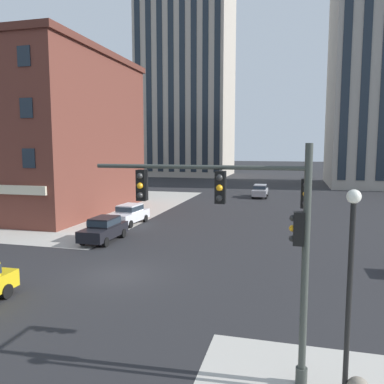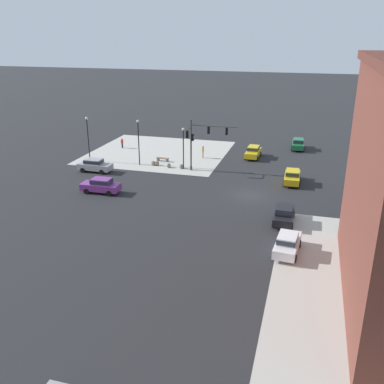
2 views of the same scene
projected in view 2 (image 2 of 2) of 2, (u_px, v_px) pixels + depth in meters
The scene contains 20 objects.
ground_plane at pixel (250, 195), 47.66m from camera, with size 320.00×320.00×0.00m, color #262628.
sidewalk_corner_slab at pixel (159, 152), 64.79m from camera, with size 20.00×19.00×0.02m, color #B7B2A8.
traffic_signal_main at pixel (199, 139), 54.46m from camera, with size 6.19×2.09×6.66m.
bollard_sphere_curb_a at pixel (181, 166), 56.96m from camera, with size 0.60×0.60×0.60m, color gray.
bollard_sphere_curb_b at pixel (169, 165), 57.38m from camera, with size 0.60×0.60×0.60m, color gray.
bollard_sphere_curb_c at pixel (157, 163), 58.28m from camera, with size 0.60×0.60×0.60m, color gray.
bollard_sphere_curb_d at pixel (154, 163), 58.33m from camera, with size 0.60×0.60×0.60m, color gray.
bench_near_signal at pixel (163, 159), 60.18m from camera, with size 1.84×0.66×0.49m.
pedestrian_near_bench at pixel (203, 151), 61.52m from camera, with size 0.24×0.55×1.76m.
pedestrian_at_curb at pixel (122, 142), 66.96m from camera, with size 0.28×0.53×1.54m.
street_lamp_corner_near at pixel (183, 144), 55.71m from camera, with size 0.36×0.36×5.52m.
street_lamp_mid_sidewalk at pixel (138, 138), 57.35m from camera, with size 0.36×0.36×6.18m.
street_lamp_corner_far at pixel (88, 134), 59.07m from camera, with size 0.36×0.36×6.23m.
car_main_northbound_near at pixel (253, 151), 61.71m from camera, with size 2.01×4.46×1.68m.
car_main_northbound_far at pixel (284, 214), 40.50m from camera, with size 1.89×4.40×1.68m.
car_main_southbound_near at pixel (292, 176), 51.12m from camera, with size 1.95×4.43×1.68m.
car_main_southbound_far at pixel (101, 185), 48.14m from camera, with size 4.44×1.96×1.68m.
car_cross_eastbound at pixel (287, 243), 34.89m from camera, with size 2.17×4.53×1.68m.
car_parked_curb at pixel (298, 143), 66.15m from camera, with size 2.00×4.45×1.68m.
car_main_mid at pixel (95, 165), 55.48m from camera, with size 4.44×1.96×1.68m.
Camera 2 is at (-5.80, 44.62, 16.99)m, focal length 40.08 mm.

